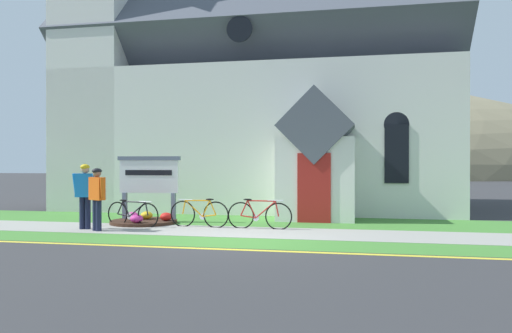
# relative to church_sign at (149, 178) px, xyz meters

# --- Properties ---
(ground) EXTENTS (140.00, 140.00, 0.00)m
(ground) POSITION_rel_church_sign_xyz_m (3.47, 0.92, -1.35)
(ground) COLOR #333335
(sidewalk_slab) EXTENTS (32.00, 2.02, 0.01)m
(sidewalk_slab) POSITION_rel_church_sign_xyz_m (2.28, -1.57, -1.34)
(sidewalk_slab) COLOR #99968E
(sidewalk_slab) RESTS_ON ground
(grass_verge) EXTENTS (32.00, 1.44, 0.01)m
(grass_verge) POSITION_rel_church_sign_xyz_m (2.28, -3.30, -1.34)
(grass_verge) COLOR #427F33
(grass_verge) RESTS_ON ground
(church_lawn) EXTENTS (24.00, 2.96, 0.01)m
(church_lawn) POSITION_rel_church_sign_xyz_m (2.28, 0.92, -1.34)
(church_lawn) COLOR #427F33
(church_lawn) RESTS_ON ground
(curb_paint_stripe) EXTENTS (28.00, 0.16, 0.01)m
(curb_paint_stripe) POSITION_rel_church_sign_xyz_m (2.28, -4.17, -1.35)
(curb_paint_stripe) COLOR yellow
(curb_paint_stripe) RESTS_ON ground
(church_building) EXTENTS (15.36, 10.44, 14.02)m
(church_building) POSITION_rel_church_sign_xyz_m (1.84, 6.44, 3.44)
(church_building) COLOR silver
(church_building) RESTS_ON ground
(church_sign) EXTENTS (1.96, 0.25, 2.01)m
(church_sign) POSITION_rel_church_sign_xyz_m (0.00, 0.00, 0.00)
(church_sign) COLOR slate
(church_sign) RESTS_ON ground
(flower_bed) EXTENTS (1.97, 1.97, 0.34)m
(flower_bed) POSITION_rel_church_sign_xyz_m (0.03, -0.40, -1.26)
(flower_bed) COLOR #382319
(flower_bed) RESTS_ON ground
(bicycle_yellow) EXTENTS (1.73, 0.44, 0.77)m
(bicycle_yellow) POSITION_rel_church_sign_xyz_m (-0.04, -1.06, -0.98)
(bicycle_yellow) COLOR black
(bicycle_yellow) RESTS_ON ground
(bicycle_blue) EXTENTS (1.74, 0.16, 0.83)m
(bicycle_blue) POSITION_rel_church_sign_xyz_m (1.88, -0.86, -0.96)
(bicycle_blue) COLOR black
(bicycle_blue) RESTS_ON ground
(bicycle_orange) EXTENTS (1.80, 0.11, 0.84)m
(bicycle_orange) POSITION_rel_church_sign_xyz_m (3.60, -0.90, -0.96)
(bicycle_orange) COLOR black
(bicycle_orange) RESTS_ON ground
(cyclist_in_orange_jersey) EXTENTS (0.56, 0.45, 1.66)m
(cyclist_in_orange_jersey) POSITION_rel_church_sign_xyz_m (-0.51, -2.16, -0.38)
(cyclist_in_orange_jersey) COLOR #191E38
(cyclist_in_orange_jersey) RESTS_ON ground
(cyclist_in_blue_jersey) EXTENTS (0.69, 0.31, 1.77)m
(cyclist_in_blue_jersey) POSITION_rel_church_sign_xyz_m (-1.02, -1.90, -0.30)
(cyclist_in_blue_jersey) COLOR #191E38
(cyclist_in_blue_jersey) RESTS_ON ground
(roadside_conifer) EXTENTS (3.19, 3.19, 8.42)m
(roadside_conifer) POSITION_rel_church_sign_xyz_m (8.56, 6.70, 3.81)
(roadside_conifer) COLOR #3D2D1E
(roadside_conifer) RESTS_ON ground
(distant_hill) EXTENTS (77.55, 46.13, 26.17)m
(distant_hill) POSITION_rel_church_sign_xyz_m (1.45, 60.16, -1.35)
(distant_hill) COLOR #847A5B
(distant_hill) RESTS_ON ground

